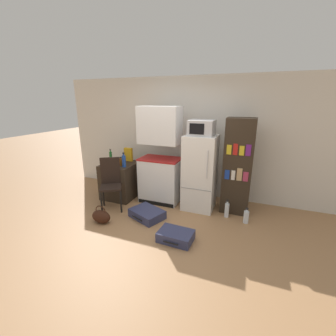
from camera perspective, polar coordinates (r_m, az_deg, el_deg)
name	(u,v)px	position (r m, az deg, el deg)	size (l,w,h in m)	color
ground_plane	(149,236)	(3.81, -4.96, -16.85)	(24.00, 24.00, 0.00)	#A3754C
wall_back	(195,138)	(5.04, 6.90, 7.53)	(6.40, 0.10, 2.60)	silver
side_table	(121,180)	(5.16, -11.83, -3.00)	(0.69, 0.77, 0.77)	#2D2319
kitchen_hutch	(160,159)	(4.68, -1.99, 2.31)	(0.84, 0.55, 2.00)	white
refrigerator	(200,173)	(4.45, 8.10, -1.21)	(0.61, 0.61, 1.48)	white
microwave	(202,128)	(4.26, 8.58, 10.09)	(0.46, 0.44, 0.28)	#B7B7BC
bookshelf	(238,167)	(4.41, 17.28, 0.27)	(0.52, 0.38, 1.81)	#2D2319
bottle_green_tall	(111,157)	(5.18, -14.34, 2.81)	(0.06, 0.06, 0.30)	#1E6028
bottle_blue_soda	(124,161)	(4.74, -11.15, 1.77)	(0.08, 0.08, 0.31)	#1E47A3
bottle_amber_beer	(121,162)	(4.89, -11.89, 1.56)	(0.09, 0.09, 0.18)	brown
bowl	(115,164)	(4.99, -13.42, 1.11)	(0.16, 0.16, 0.04)	silver
cereal_box	(128,154)	(5.20, -10.03, 3.41)	(0.19, 0.07, 0.30)	gold
chair	(111,179)	(4.61, -14.33, -2.84)	(0.55, 0.55, 1.03)	black
suitcase_large_flat	(147,214)	(4.29, -5.34, -11.49)	(0.72, 0.63, 0.16)	navy
suitcase_small_flat	(176,236)	(3.66, 1.97, -16.86)	(0.54, 0.41, 0.16)	navy
handbag	(101,216)	(4.26, -16.62, -11.70)	(0.36, 0.20, 0.33)	#33190F
water_bottle_front	(227,210)	(4.41, 14.71, -10.21)	(0.08, 0.08, 0.34)	silver
water_bottle_middle	(246,217)	(4.32, 19.23, -11.58)	(0.09, 0.09, 0.29)	silver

